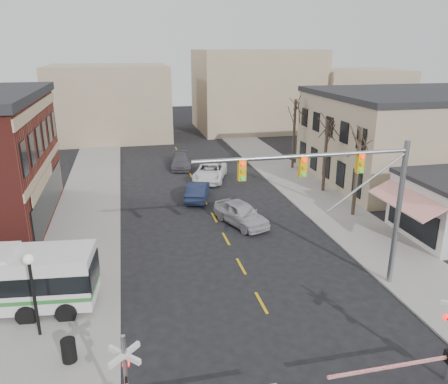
# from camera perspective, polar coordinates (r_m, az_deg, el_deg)

# --- Properties ---
(ground) EXTENTS (160.00, 160.00, 0.00)m
(ground) POSITION_cam_1_polar(r_m,az_deg,el_deg) (21.45, 6.55, -17.02)
(ground) COLOR black
(ground) RESTS_ON ground
(sidewalk_west) EXTENTS (5.00, 60.00, 0.12)m
(sidewalk_west) POSITION_cam_1_polar(r_m,az_deg,el_deg) (38.58, -17.10, -1.05)
(sidewalk_west) COLOR gray
(sidewalk_west) RESTS_ON ground
(sidewalk_east) EXTENTS (5.00, 60.00, 0.12)m
(sidewalk_east) POSITION_cam_1_polar(r_m,az_deg,el_deg) (41.49, 9.97, 0.86)
(sidewalk_east) COLOR gray
(sidewalk_east) RESTS_ON ground
(tan_building) EXTENTS (20.30, 15.30, 8.50)m
(tan_building) POSITION_cam_1_polar(r_m,az_deg,el_deg) (46.71, 24.69, 6.73)
(tan_building) COLOR tan
(tan_building) RESTS_ON ground
(tree_east_a) EXTENTS (0.28, 0.28, 6.75)m
(tree_east_a) POSITION_cam_1_polar(r_m,az_deg,el_deg) (34.09, 16.95, 2.48)
(tree_east_a) COLOR #382B21
(tree_east_a) RESTS_ON sidewalk_east
(tree_east_b) EXTENTS (0.28, 0.28, 6.30)m
(tree_east_b) POSITION_cam_1_polar(r_m,az_deg,el_deg) (39.41, 13.09, 4.57)
(tree_east_b) COLOR #382B21
(tree_east_b) RESTS_ON sidewalk_east
(tree_east_c) EXTENTS (0.28, 0.28, 7.20)m
(tree_east_c) POSITION_cam_1_polar(r_m,az_deg,el_deg) (46.54, 9.13, 7.47)
(tree_east_c) COLOR #382B21
(tree_east_c) RESTS_ON sidewalk_east
(traffic_signal_mast) EXTENTS (10.98, 0.30, 8.00)m
(traffic_signal_mast) POSITION_cam_1_polar(r_m,az_deg,el_deg) (22.54, 16.01, 0.65)
(traffic_signal_mast) COLOR gray
(traffic_signal_mast) RESTS_ON ground
(rr_crossing_east) EXTENTS (5.60, 1.36, 4.00)m
(rr_crossing_east) POSITION_cam_1_polar(r_m,az_deg,el_deg) (19.18, 26.80, -16.78)
(rr_crossing_east) COLOR gray
(rr_crossing_east) RESTS_ON ground
(street_lamp) EXTENTS (0.44, 0.44, 3.98)m
(street_lamp) POSITION_cam_1_polar(r_m,az_deg,el_deg) (20.78, -23.87, -10.21)
(street_lamp) COLOR black
(street_lamp) RESTS_ON sidewalk_west
(trash_bin) EXTENTS (0.60, 0.60, 1.00)m
(trash_bin) POSITION_cam_1_polar(r_m,az_deg,el_deg) (20.00, -19.61, -18.90)
(trash_bin) COLOR black
(trash_bin) RESTS_ON sidewalk_west
(car_a) EXTENTS (3.68, 5.43, 1.72)m
(car_a) POSITION_cam_1_polar(r_m,az_deg,el_deg) (31.87, 2.24, -2.80)
(car_a) COLOR #A7A6AB
(car_a) RESTS_ON ground
(car_b) EXTENTS (2.87, 5.01, 1.56)m
(car_b) POSITION_cam_1_polar(r_m,az_deg,el_deg) (37.08, -3.47, 0.15)
(car_b) COLOR #151D36
(car_b) RESTS_ON ground
(car_c) EXTENTS (4.61, 6.50, 1.65)m
(car_c) POSITION_cam_1_polar(r_m,az_deg,el_deg) (42.55, -1.83, 2.65)
(car_c) COLOR white
(car_c) RESTS_ON ground
(car_d) EXTENTS (2.66, 5.27, 1.47)m
(car_d) POSITION_cam_1_polar(r_m,az_deg,el_deg) (47.21, -5.66, 4.05)
(car_d) COLOR #49484D
(car_d) RESTS_ON ground
(pedestrian_near) EXTENTS (0.39, 0.58, 1.56)m
(pedestrian_near) POSITION_cam_1_polar(r_m,az_deg,el_deg) (23.67, -20.22, -11.89)
(pedestrian_near) COLOR #645550
(pedestrian_near) RESTS_ON sidewalk_west
(pedestrian_far) EXTENTS (0.87, 0.92, 1.50)m
(pedestrian_far) POSITION_cam_1_polar(r_m,az_deg,el_deg) (26.15, -23.03, -9.32)
(pedestrian_far) COLOR #36345B
(pedestrian_far) RESTS_ON sidewalk_west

